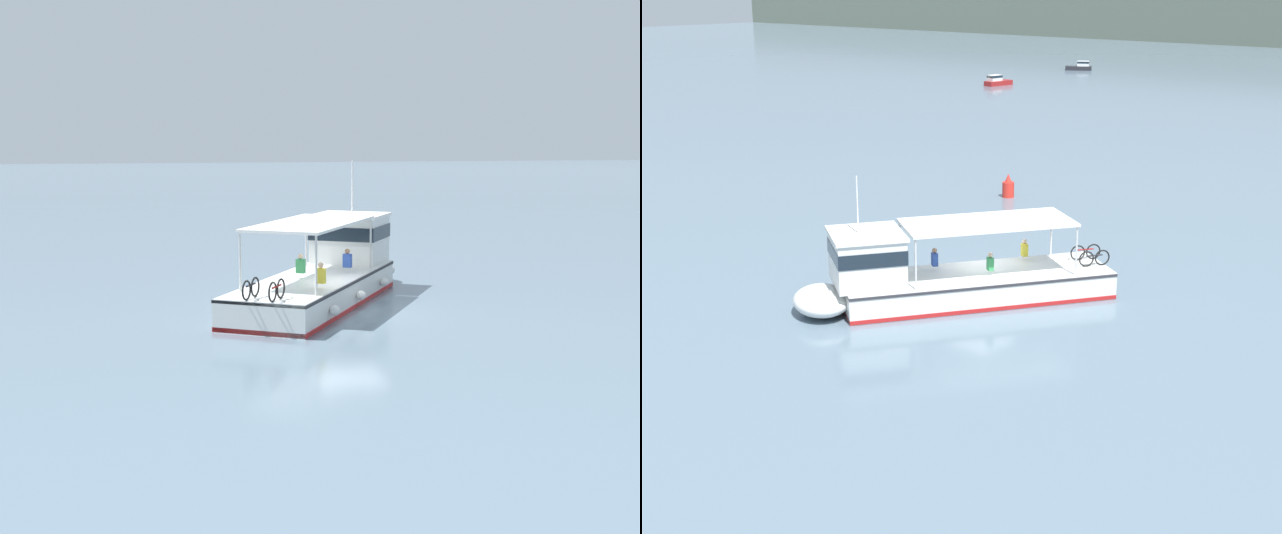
% 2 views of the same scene
% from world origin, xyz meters
% --- Properties ---
extents(ground_plane, '(400.00, 400.00, 0.00)m').
position_xyz_m(ground_plane, '(0.00, 0.00, 0.00)').
color(ground_plane, slate).
extents(ferry_main, '(9.59, 12.30, 5.32)m').
position_xyz_m(ferry_main, '(0.06, -2.78, 1.02)').
color(ferry_main, white).
rests_on(ferry_main, ground).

